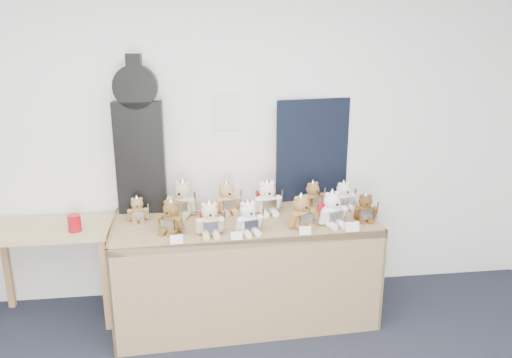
{
  "coord_description": "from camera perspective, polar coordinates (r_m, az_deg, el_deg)",
  "views": [
    {
      "loc": [
        0.0,
        -1.5,
        2.19
      ],
      "look_at": [
        0.45,
        1.95,
        1.16
      ],
      "focal_mm": 35.0,
      "sensor_mm": 36.0,
      "label": 1
    }
  ],
  "objects": [
    {
      "name": "teddy_back_centre_left",
      "position": [
        3.92,
        -3.34,
        -2.28
      ],
      "size": [
        0.24,
        0.22,
        0.28
      ],
      "rotation": [
        0.0,
        0.0,
        0.3
      ],
      "color": "tan",
      "rests_on": "display_table"
    },
    {
      "name": "entry_card_a",
      "position": [
        3.41,
        -9.08,
        -6.84
      ],
      "size": [
        0.09,
        0.02,
        0.06
      ],
      "primitive_type": "cube",
      "rotation": [
        -0.24,
        0.0,
        0.04
      ],
      "color": "silver",
      "rests_on": "display_table"
    },
    {
      "name": "teddy_back_centre_right",
      "position": [
        3.9,
        1.27,
        -2.26
      ],
      "size": [
        0.25,
        0.22,
        0.3
      ],
      "rotation": [
        0.0,
        0.0,
        0.14
      ],
      "color": "white",
      "rests_on": "display_table"
    },
    {
      "name": "teddy_front_centre",
      "position": [
        3.52,
        -0.89,
        -4.53
      ],
      "size": [
        0.23,
        0.2,
        0.27
      ],
      "rotation": [
        0.0,
        0.0,
        0.28
      ],
      "color": "silver",
      "rests_on": "display_table"
    },
    {
      "name": "guitar_case",
      "position": [
        3.92,
        -13.24,
        4.64
      ],
      "size": [
        0.37,
        0.12,
        1.22
      ],
      "rotation": [
        0.0,
        0.0,
        -0.04
      ],
      "color": "black",
      "rests_on": "display_table"
    },
    {
      "name": "teddy_front_right",
      "position": [
        3.63,
        5.2,
        -3.88
      ],
      "size": [
        0.23,
        0.22,
        0.28
      ],
      "rotation": [
        0.0,
        0.0,
        0.41
      ],
      "color": "olive",
      "rests_on": "display_table"
    },
    {
      "name": "entry_card_c",
      "position": [
        3.52,
        5.65,
        -5.9
      ],
      "size": [
        0.09,
        0.02,
        0.06
      ],
      "primitive_type": "cube",
      "rotation": [
        -0.24,
        0.0,
        0.04
      ],
      "color": "silver",
      "rests_on": "display_table"
    },
    {
      "name": "teddy_front_left",
      "position": [
        3.5,
        -5.31,
        -4.69
      ],
      "size": [
        0.23,
        0.19,
        0.28
      ],
      "rotation": [
        0.0,
        0.0,
        0.07
      ],
      "color": "beige",
      "rests_on": "display_table"
    },
    {
      "name": "teddy_back_left",
      "position": [
        3.89,
        -8.36,
        -2.32
      ],
      "size": [
        0.26,
        0.25,
        0.32
      ],
      "rotation": [
        0.0,
        0.0,
        -0.37
      ],
      "color": "tan",
      "rests_on": "display_table"
    },
    {
      "name": "room_shell",
      "position": [
        4.05,
        -3.53,
        7.62
      ],
      "size": [
        6.0,
        6.0,
        6.0
      ],
      "color": "white",
      "rests_on": "floor"
    },
    {
      "name": "teddy_front_end",
      "position": [
        3.84,
        12.37,
        -3.31
      ],
      "size": [
        0.19,
        0.16,
        0.24
      ],
      "rotation": [
        0.0,
        0.0,
        -0.12
      ],
      "color": "#56381D",
      "rests_on": "display_table"
    },
    {
      "name": "teddy_front_far_right",
      "position": [
        3.7,
        8.68,
        -3.51
      ],
      "size": [
        0.25,
        0.22,
        0.29
      ],
      "rotation": [
        0.0,
        0.0,
        0.29
      ],
      "color": "white",
      "rests_on": "display_table"
    },
    {
      "name": "teddy_back_end",
      "position": [
        4.07,
        9.96,
        -1.97
      ],
      "size": [
        0.21,
        0.19,
        0.25
      ],
      "rotation": [
        0.0,
        0.0,
        0.31
      ],
      "color": "white",
      "rests_on": "display_table"
    },
    {
      "name": "teddy_back_right",
      "position": [
        4.04,
        6.52,
        -1.98
      ],
      "size": [
        0.21,
        0.2,
        0.25
      ],
      "rotation": [
        0.0,
        0.0,
        0.41
      ],
      "color": "olive",
      "rests_on": "display_table"
    },
    {
      "name": "display_table",
      "position": [
        3.81,
        -1.16,
        -7.43
      ],
      "size": [
        2.01,
        0.91,
        0.82
      ],
      "rotation": [
        0.0,
        0.0,
        0.04
      ],
      "color": "olive",
      "rests_on": "floor"
    },
    {
      "name": "entry_card_b",
      "position": [
        3.43,
        -2.24,
        -6.5
      ],
      "size": [
        0.08,
        0.02,
        0.06
      ],
      "primitive_type": "cube",
      "rotation": [
        -0.24,
        0.0,
        0.04
      ],
      "color": "silver",
      "rests_on": "display_table"
    },
    {
      "name": "teddy_back_far_left",
      "position": [
        3.85,
        -13.38,
        -3.49
      ],
      "size": [
        0.18,
        0.15,
        0.21
      ],
      "rotation": [
        0.0,
        0.0,
        0.12
      ],
      "color": "olive",
      "rests_on": "display_table"
    },
    {
      "name": "red_cup",
      "position": [
        3.93,
        -20.04,
        -4.76
      ],
      "size": [
        0.1,
        0.1,
        0.13
      ],
      "primitive_type": "cylinder",
      "color": "#AA0B15",
      "rests_on": "side_table"
    },
    {
      "name": "teddy_front_far_left",
      "position": [
        3.58,
        -9.67,
        -4.4
      ],
      "size": [
        0.21,
        0.22,
        0.27
      ],
      "rotation": [
        0.0,
        0.0,
        -0.46
      ],
      "color": "brown",
      "rests_on": "display_table"
    },
    {
      "name": "side_table",
      "position": [
        4.16,
        -22.45,
        -6.71
      ],
      "size": [
        0.93,
        0.52,
        0.77
      ],
      "rotation": [
        0.0,
        0.0,
        0.0
      ],
      "color": "tan",
      "rests_on": "floor"
    },
    {
      "name": "entry_card_d",
      "position": [
        3.62,
        10.97,
        -5.39
      ],
      "size": [
        0.1,
        0.03,
        0.07
      ],
      "primitive_type": "cube",
      "rotation": [
        -0.24,
        0.0,
        0.04
      ],
      "color": "silver",
      "rests_on": "display_table"
    },
    {
      "name": "navy_board",
      "position": [
        4.18,
        6.49,
        3.29
      ],
      "size": [
        0.63,
        0.13,
        0.85
      ],
      "primitive_type": "cube",
      "rotation": [
        0.0,
        0.0,
        0.17
      ],
      "color": "black",
      "rests_on": "display_table"
    }
  ]
}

